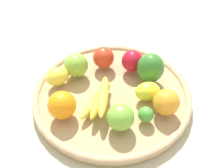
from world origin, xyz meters
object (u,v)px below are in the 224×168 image
Objects in this scene: apple_1 at (76,65)px; apple_3 at (120,117)px; lemon_1 at (148,91)px; lemon_0 at (58,76)px; lime_0 at (145,115)px; apple_2 at (104,58)px; orange_0 at (63,106)px; bell_pepper at (151,68)px; banana_bunch at (100,98)px; orange_1 at (166,102)px; apple_0 at (132,61)px.

apple_1 is 1.07× the size of apple_3.
lemon_0 is at bearing 129.47° from lemon_1.
apple_2 is (0.04, 0.25, 0.01)m from lime_0.
apple_1 is 1.00× the size of orange_0.
bell_pepper is 0.23m from apple_1.
orange_1 reaches higher than banana_bunch.
apple_0 is (0.06, -0.07, 0.00)m from apple_2.
orange_0 is (-0.11, -0.12, -0.00)m from apple_1.
orange_1 is 0.26m from apple_2.
orange_0 is at bearing 130.01° from apple_3.
banana_bunch is (-0.18, 0.01, -0.02)m from bell_pepper.
apple_3 is 0.97× the size of lemon_1.
lemon_0 is at bearing 174.58° from apple_2.
lime_0 is at bearing 84.98° from bell_pepper.
orange_0 is at bearing 159.03° from lemon_1.
bell_pepper is 0.16m from lime_0.
lemon_0 is at bearing -178.98° from apple_1.
banana_bunch is 2.11× the size of lemon_1.
orange_1 is at bearing -103.60° from apple_0.
lemon_1 is (-0.00, 0.06, -0.01)m from orange_1.
orange_1 is at bearing -9.15° from lime_0.
apple_3 is at bearing -165.63° from lemon_1.
orange_0 is at bearing 36.06° from bell_pepper.
orange_0 reaches higher than apple_3.
bell_pepper is 0.16m from apple_2.
apple_2 is at bearing -9.89° from apple_1.
apple_0 reaches higher than lime_0.
bell_pepper is at bearing -34.10° from lemon_0.
apple_1 reaches higher than apple_0.
apple_3 is at bearing -115.93° from apple_2.
bell_pepper is 0.28m from orange_0.
banana_bunch is 0.13m from lemon_1.
lemon_1 is at bearing -86.03° from apple_2.
apple_0 is at bearing 58.78° from lime_0.
lemon_0 and lemon_1 have the same top height.
lime_0 is (0.05, -0.26, -0.02)m from apple_1.
apple_0 is (0.11, 0.18, 0.01)m from lime_0.
apple_0 is at bearing 76.40° from orange_1.
lime_0 is at bearing -66.83° from lemon_0.
apple_0 reaches higher than banana_bunch.
lemon_1 is (0.01, -0.19, -0.01)m from apple_2.
lime_0 is 0.25m from apple_2.
lemon_0 is at bearing 101.52° from apple_3.
lemon_1 is (0.17, -0.21, -0.00)m from lemon_0.
apple_2 is 0.09m from apple_0.
orange_0 is 0.23m from apple_2.
apple_3 is at bearing -49.99° from orange_0.
orange_0 is (-0.22, 0.15, 0.00)m from orange_1.
lemon_1 is at bearing -63.13° from apple_1.
lemon_1 is (0.12, -0.06, 0.00)m from banana_bunch.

